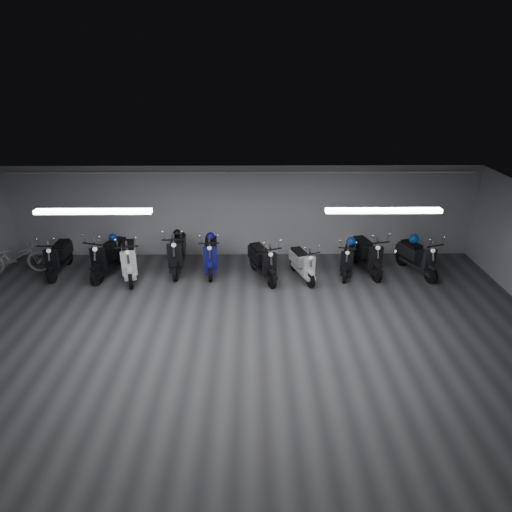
{
  "coord_description": "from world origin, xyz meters",
  "views": [
    {
      "loc": [
        0.28,
        -7.71,
        5.6
      ],
      "look_at": [
        0.37,
        2.5,
        1.05
      ],
      "focal_mm": 30.99,
      "sensor_mm": 36.0,
      "label": 1
    }
  ],
  "objects_px": {
    "scooter_2": "(128,253)",
    "helmet_1": "(351,241)",
    "scooter_6": "(303,259)",
    "scooter_5": "(263,256)",
    "scooter_0": "(58,252)",
    "helmet_3": "(210,236)",
    "scooter_4": "(210,249)",
    "bicycle": "(14,254)",
    "scooter_3": "(177,246)",
    "helmet_4": "(414,239)",
    "scooter_1": "(109,251)",
    "scooter_9": "(418,252)",
    "scooter_8": "(367,249)",
    "helmet_2": "(177,233)",
    "helmet_0": "(113,237)",
    "scooter_7": "(349,254)"
  },
  "relations": [
    {
      "from": "scooter_4",
      "to": "scooter_9",
      "type": "xyz_separation_m",
      "value": [
        5.83,
        -0.22,
        -0.02
      ]
    },
    {
      "from": "scooter_2",
      "to": "helmet_2",
      "type": "distance_m",
      "value": 1.48
    },
    {
      "from": "helmet_0",
      "to": "helmet_2",
      "type": "bearing_deg",
      "value": 8.9
    },
    {
      "from": "bicycle",
      "to": "helmet_1",
      "type": "distance_m",
      "value": 9.51
    },
    {
      "from": "scooter_2",
      "to": "scooter_4",
      "type": "bearing_deg",
      "value": -4.98
    },
    {
      "from": "scooter_0",
      "to": "helmet_3",
      "type": "xyz_separation_m",
      "value": [
        4.27,
        0.34,
        0.31
      ]
    },
    {
      "from": "scooter_6",
      "to": "helmet_3",
      "type": "height_order",
      "value": "scooter_6"
    },
    {
      "from": "scooter_4",
      "to": "scooter_6",
      "type": "height_order",
      "value": "scooter_4"
    },
    {
      "from": "scooter_3",
      "to": "scooter_6",
      "type": "relative_size",
      "value": 1.24
    },
    {
      "from": "scooter_2",
      "to": "scooter_6",
      "type": "distance_m",
      "value": 4.79
    },
    {
      "from": "scooter_0",
      "to": "helmet_3",
      "type": "relative_size",
      "value": 7.36
    },
    {
      "from": "helmet_0",
      "to": "helmet_4",
      "type": "height_order",
      "value": "helmet_0"
    },
    {
      "from": "scooter_2",
      "to": "helmet_1",
      "type": "distance_m",
      "value": 6.21
    },
    {
      "from": "scooter_3",
      "to": "scooter_6",
      "type": "distance_m",
      "value": 3.58
    },
    {
      "from": "scooter_3",
      "to": "scooter_4",
      "type": "distance_m",
      "value": 0.97
    },
    {
      "from": "scooter_1",
      "to": "scooter_7",
      "type": "height_order",
      "value": "scooter_1"
    },
    {
      "from": "scooter_2",
      "to": "helmet_2",
      "type": "height_order",
      "value": "scooter_2"
    },
    {
      "from": "scooter_6",
      "to": "helmet_1",
      "type": "xyz_separation_m",
      "value": [
        1.4,
        0.5,
        0.3
      ]
    },
    {
      "from": "scooter_4",
      "to": "scooter_6",
      "type": "relative_size",
      "value": 1.15
    },
    {
      "from": "scooter_9",
      "to": "scooter_1",
      "type": "bearing_deg",
      "value": 158.9
    },
    {
      "from": "scooter_7",
      "to": "scooter_9",
      "type": "distance_m",
      "value": 1.94
    },
    {
      "from": "scooter_2",
      "to": "scooter_7",
      "type": "bearing_deg",
      "value": -13.07
    },
    {
      "from": "scooter_6",
      "to": "scooter_9",
      "type": "relative_size",
      "value": 0.89
    },
    {
      "from": "scooter_4",
      "to": "bicycle",
      "type": "bearing_deg",
      "value": 177.77
    },
    {
      "from": "scooter_2",
      "to": "bicycle",
      "type": "bearing_deg",
      "value": 160.3
    },
    {
      "from": "scooter_5",
      "to": "helmet_1",
      "type": "distance_m",
      "value": 2.55
    },
    {
      "from": "scooter_6",
      "to": "helmet_1",
      "type": "bearing_deg",
      "value": 0.99
    },
    {
      "from": "scooter_7",
      "to": "bicycle",
      "type": "relative_size",
      "value": 0.89
    },
    {
      "from": "scooter_9",
      "to": "helmet_3",
      "type": "height_order",
      "value": "scooter_9"
    },
    {
      "from": "scooter_7",
      "to": "helmet_2",
      "type": "bearing_deg",
      "value": -168.1
    },
    {
      "from": "helmet_4",
      "to": "scooter_9",
      "type": "bearing_deg",
      "value": -69.17
    },
    {
      "from": "helmet_0",
      "to": "scooter_7",
      "type": "bearing_deg",
      "value": -2.56
    },
    {
      "from": "helmet_3",
      "to": "helmet_4",
      "type": "xyz_separation_m",
      "value": [
        5.76,
        -0.24,
        -0.0
      ]
    },
    {
      "from": "scooter_8",
      "to": "bicycle",
      "type": "xyz_separation_m",
      "value": [
        -9.97,
        -0.0,
        -0.1
      ]
    },
    {
      "from": "scooter_4",
      "to": "bicycle",
      "type": "xyz_separation_m",
      "value": [
        -5.53,
        -0.08,
        -0.08
      ]
    },
    {
      "from": "helmet_2",
      "to": "scooter_0",
      "type": "bearing_deg",
      "value": -172.37
    },
    {
      "from": "scooter_6",
      "to": "helmet_2",
      "type": "distance_m",
      "value": 3.67
    },
    {
      "from": "scooter_0",
      "to": "scooter_5",
      "type": "relative_size",
      "value": 0.97
    },
    {
      "from": "scooter_0",
      "to": "helmet_4",
      "type": "relative_size",
      "value": 6.41
    },
    {
      "from": "scooter_1",
      "to": "helmet_4",
      "type": "height_order",
      "value": "scooter_1"
    },
    {
      "from": "scooter_1",
      "to": "scooter_9",
      "type": "distance_m",
      "value": 8.65
    },
    {
      "from": "scooter_6",
      "to": "scooter_5",
      "type": "bearing_deg",
      "value": 160.02
    },
    {
      "from": "bicycle",
      "to": "scooter_5",
      "type": "bearing_deg",
      "value": -103.25
    },
    {
      "from": "scooter_5",
      "to": "scooter_8",
      "type": "distance_m",
      "value": 2.99
    },
    {
      "from": "scooter_6",
      "to": "scooter_7",
      "type": "bearing_deg",
      "value": -6.79
    },
    {
      "from": "scooter_8",
      "to": "helmet_4",
      "type": "xyz_separation_m",
      "value": [
        1.31,
        0.09,
        0.27
      ]
    },
    {
      "from": "scooter_4",
      "to": "scooter_1",
      "type": "bearing_deg",
      "value": -179.35
    },
    {
      "from": "bicycle",
      "to": "helmet_2",
      "type": "distance_m",
      "value": 4.6
    },
    {
      "from": "scooter_8",
      "to": "scooter_0",
      "type": "bearing_deg",
      "value": 166.22
    },
    {
      "from": "scooter_0",
      "to": "scooter_4",
      "type": "relative_size",
      "value": 0.96
    }
  ]
}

